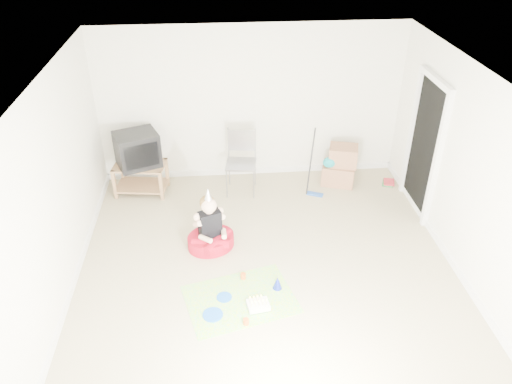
{
  "coord_description": "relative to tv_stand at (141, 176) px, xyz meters",
  "views": [
    {
      "loc": [
        -0.59,
        -5.19,
        4.38
      ],
      "look_at": [
        -0.1,
        0.4,
        0.9
      ],
      "focal_mm": 35.0,
      "sensor_mm": 36.0,
      "label": 1
    }
  ],
  "objects": [
    {
      "name": "folding_chair",
      "position": [
        1.64,
        -0.13,
        0.21
      ],
      "size": [
        0.54,
        0.52,
        1.06
      ],
      "color": "gray",
      "rests_on": "ground"
    },
    {
      "name": "party_mat",
      "position": [
        1.46,
        -2.67,
        -0.3
      ],
      "size": [
        1.51,
        1.25,
        0.01
      ],
      "primitive_type": "cube",
      "rotation": [
        0.0,
        0.0,
        0.26
      ],
      "color": "#FC359C",
      "rests_on": "ground"
    },
    {
      "name": "tv_stand",
      "position": [
        0.0,
        0.0,
        0.0
      ],
      "size": [
        0.88,
        0.62,
        0.51
      ],
      "color": "#946943",
      "rests_on": "ground"
    },
    {
      "name": "birthday_cake",
      "position": [
        1.67,
        -2.84,
        -0.26
      ],
      "size": [
        0.29,
        0.25,
        0.13
      ],
      "color": "white",
      "rests_on": "party_mat"
    },
    {
      "name": "book_pile",
      "position": [
        4.17,
        -0.11,
        -0.27
      ],
      "size": [
        0.26,
        0.29,
        0.05
      ],
      "color": "#287838",
      "rests_on": "ground"
    },
    {
      "name": "blue_plate_near",
      "position": [
        1.27,
        -2.63,
        -0.29
      ],
      "size": [
        0.26,
        0.26,
        0.01
      ],
      "primitive_type": "cylinder",
      "rotation": [
        0.0,
        0.0,
        0.56
      ],
      "color": "blue",
      "rests_on": "party_mat"
    },
    {
      "name": "blue_party_hat",
      "position": [
        1.95,
        -2.52,
        -0.21
      ],
      "size": [
        0.16,
        0.16,
        0.18
      ],
      "primitive_type": "cone",
      "rotation": [
        0.0,
        0.0,
        0.41
      ],
      "color": "#1B2ABF",
      "rests_on": "party_mat"
    },
    {
      "name": "cardboard_boxes",
      "position": [
        3.31,
        0.01,
        0.03
      ],
      "size": [
        0.65,
        0.55,
        0.68
      ],
      "color": "#A26E4E",
      "rests_on": "ground"
    },
    {
      "name": "doorway_recess",
      "position": [
        4.33,
        -0.82,
        0.73
      ],
      "size": [
        0.02,
        0.9,
        2.05
      ],
      "primitive_type": "cube",
      "color": "black",
      "rests_on": "ground"
    },
    {
      "name": "ground",
      "position": [
        1.85,
        -2.02,
        -0.3
      ],
      "size": [
        5.0,
        5.0,
        0.0
      ],
      "primitive_type": "plane",
      "color": "tan",
      "rests_on": "ground"
    },
    {
      "name": "floor_mop",
      "position": [
        2.84,
        -0.35,
        -0.04
      ],
      "size": [
        0.28,
        0.34,
        1.07
      ],
      "color": "#214EA9",
      "rests_on": "ground"
    },
    {
      "name": "seated_woman",
      "position": [
        1.12,
        -1.57,
        -0.09
      ],
      "size": [
        0.86,
        0.86,
        0.95
      ],
      "color": "#B21023",
      "rests_on": "ground"
    },
    {
      "name": "crt_tv",
      "position": [
        -0.0,
        0.0,
        0.49
      ],
      "size": [
        0.79,
        0.73,
        0.55
      ],
      "primitive_type": "cube",
      "rotation": [
        0.0,
        0.0,
        0.38
      ],
      "color": "black",
      "rests_on": "tv_stand"
    },
    {
      "name": "orange_cup_far",
      "position": [
        1.51,
        -3.09,
        -0.26
      ],
      "size": [
        0.08,
        0.08,
        0.08
      ],
      "primitive_type": "cylinder",
      "rotation": [
        0.0,
        0.0,
        0.19
      ],
      "color": "#D85418",
      "rests_on": "party_mat"
    },
    {
      "name": "blue_plate_far",
      "position": [
        1.12,
        -2.91,
        -0.29
      ],
      "size": [
        0.32,
        0.32,
        0.01
      ],
      "primitive_type": "cylinder",
      "rotation": [
        0.0,
        0.0,
        0.43
      ],
      "color": "blue",
      "rests_on": "party_mat"
    },
    {
      "name": "orange_cup_near",
      "position": [
        1.53,
        -2.3,
        -0.25
      ],
      "size": [
        0.09,
        0.09,
        0.08
      ],
      "primitive_type": "cylinder",
      "rotation": [
        0.0,
        0.0,
        0.38
      ],
      "color": "#D85418",
      "rests_on": "party_mat"
    }
  ]
}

